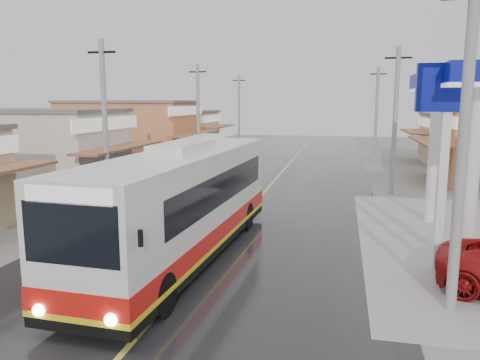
{
  "coord_description": "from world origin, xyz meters",
  "views": [
    {
      "loc": [
        4.23,
        -11.78,
        5.09
      ],
      "look_at": [
        0.51,
        5.2,
        2.18
      ],
      "focal_mm": 35.0,
      "sensor_mm": 36.0,
      "label": 1
    }
  ],
  "objects_px": {
    "second_bus": "(201,162)",
    "tricycle_near": "(59,191)",
    "cyclist": "(147,201)",
    "coach_bus": "(185,203)"
  },
  "relations": [
    {
      "from": "cyclist",
      "to": "second_bus",
      "type": "bearing_deg",
      "value": 93.06
    },
    {
      "from": "coach_bus",
      "to": "second_bus",
      "type": "xyz_separation_m",
      "value": [
        -3.19,
        12.28,
        -0.25
      ]
    },
    {
      "from": "second_bus",
      "to": "tricycle_near",
      "type": "relative_size",
      "value": 3.92
    },
    {
      "from": "tricycle_near",
      "to": "cyclist",
      "type": "bearing_deg",
      "value": 13.56
    },
    {
      "from": "second_bus",
      "to": "tricycle_near",
      "type": "distance_m",
      "value": 8.52
    },
    {
      "from": "second_bus",
      "to": "tricycle_near",
      "type": "height_order",
      "value": "second_bus"
    },
    {
      "from": "second_bus",
      "to": "cyclist",
      "type": "xyz_separation_m",
      "value": [
        -0.35,
        -7.28,
        -0.87
      ]
    },
    {
      "from": "coach_bus",
      "to": "tricycle_near",
      "type": "bearing_deg",
      "value": 149.47
    },
    {
      "from": "cyclist",
      "to": "tricycle_near",
      "type": "relative_size",
      "value": 0.96
    },
    {
      "from": "second_bus",
      "to": "cyclist",
      "type": "distance_m",
      "value": 7.34
    }
  ]
}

